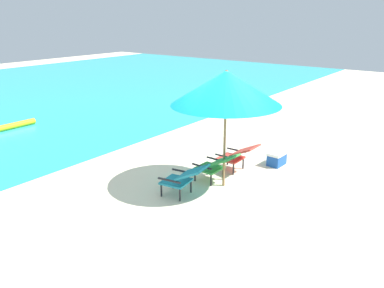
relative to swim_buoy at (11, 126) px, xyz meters
The scene contains 7 objects.
ground_plane 3.36m from the swim_buoy, 83.01° to the right, with size 40.00×40.00×0.00m, color beige.
swim_buoy is the anchor object (origin of this frame).
lounge_chair_left 7.24m from the swim_buoy, 93.86° to the right, with size 0.66×0.94×0.68m.
lounge_chair_center 7.36m from the swim_buoy, 86.49° to the right, with size 0.56×0.89×0.68m.
lounge_chair_right 7.50m from the swim_buoy, 80.38° to the right, with size 0.56×0.88×0.68m.
beach_umbrella_center 7.82m from the swim_buoy, 86.91° to the right, with size 2.30×2.30×2.41m.
cooler_box 8.22m from the swim_buoy, 74.76° to the right, with size 0.48×0.34×0.32m.
Camera 1 is at (-6.38, -4.20, 3.41)m, focal length 36.61 mm.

